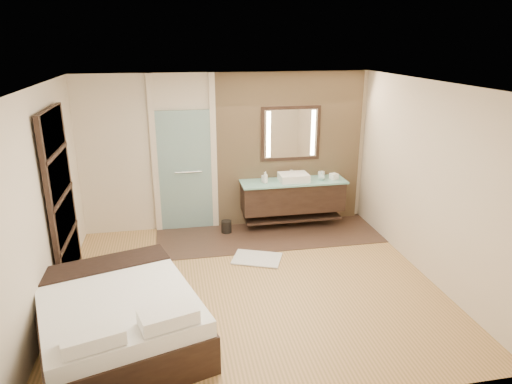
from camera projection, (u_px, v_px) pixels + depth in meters
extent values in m
plane|color=olive|center=(251.00, 286.00, 6.26)|extent=(5.00, 5.00, 0.00)
cube|color=#3B2820|center=(269.00, 235.00, 7.86)|extent=(3.80, 1.30, 0.01)
cube|color=tan|center=(290.00, 150.00, 8.08)|extent=(2.60, 0.08, 2.70)
cube|color=black|center=(293.00, 196.00, 8.06)|extent=(1.80, 0.50, 0.50)
cube|color=black|center=(292.00, 217.00, 8.19)|extent=(1.71, 0.45, 0.04)
cube|color=#99EADD|center=(293.00, 182.00, 7.95)|extent=(1.85, 0.55, 0.03)
cube|color=white|center=(294.00, 177.00, 7.93)|extent=(0.50, 0.38, 0.13)
cylinder|color=silver|center=(291.00, 173.00, 8.10)|extent=(0.03, 0.03, 0.18)
cylinder|color=silver|center=(291.00, 169.00, 8.04)|extent=(0.02, 0.10, 0.02)
cube|color=black|center=(291.00, 134.00, 7.94)|extent=(1.06, 0.03, 0.96)
cube|color=white|center=(291.00, 134.00, 7.93)|extent=(0.94, 0.01, 0.84)
cube|color=#FFF0BF|center=(269.00, 135.00, 7.85)|extent=(0.07, 0.01, 0.80)
cube|color=#FFF0BF|center=(313.00, 133.00, 7.99)|extent=(0.07, 0.01, 0.80)
cube|color=#BAEBEA|center=(185.00, 171.00, 7.84)|extent=(0.90, 0.05, 2.10)
cylinder|color=silver|center=(188.00, 172.00, 7.80)|extent=(0.45, 0.03, 0.03)
cube|color=beige|center=(154.00, 156.00, 7.66)|extent=(0.10, 0.08, 2.70)
cube|color=beige|center=(214.00, 153.00, 7.84)|extent=(0.10, 0.08, 2.70)
cube|color=black|center=(61.00, 200.00, 6.00)|extent=(0.06, 1.20, 2.40)
cube|color=#EFE8C9|center=(71.00, 257.00, 6.27)|extent=(0.02, 1.06, 0.52)
cube|color=#EFE8C9|center=(65.00, 217.00, 6.09)|extent=(0.02, 1.06, 0.52)
cube|color=#EFE8C9|center=(59.00, 175.00, 5.90)|extent=(0.02, 1.06, 0.52)
cube|color=#EFE8C9|center=(53.00, 130.00, 5.71)|extent=(0.02, 1.06, 0.52)
cube|color=black|center=(119.00, 325.00, 5.03)|extent=(2.09, 2.36, 0.44)
cube|color=white|center=(116.00, 301.00, 4.93)|extent=(2.03, 2.30, 0.18)
cube|color=black|center=(103.00, 265.00, 5.53)|extent=(1.60, 0.87, 0.04)
cube|color=white|center=(93.00, 337.00, 4.06)|extent=(0.61, 0.44, 0.14)
cube|color=white|center=(168.00, 317.00, 4.36)|extent=(0.61, 0.44, 0.14)
cube|color=silver|center=(257.00, 258.00, 6.99)|extent=(0.86, 0.73, 0.02)
cylinder|color=black|center=(226.00, 227.00, 7.93)|extent=(0.21, 0.21, 0.22)
cube|color=white|center=(334.00, 176.00, 8.03)|extent=(0.15, 0.15, 0.10)
imported|color=white|center=(266.00, 177.00, 7.79)|extent=(0.09, 0.09, 0.21)
imported|color=#B2B2B2|center=(265.00, 177.00, 7.84)|extent=(0.10, 0.10, 0.18)
imported|color=#A1CBCA|center=(321.00, 176.00, 7.97)|extent=(0.12, 0.12, 0.15)
imported|color=white|center=(321.00, 174.00, 8.17)|extent=(0.14, 0.14, 0.10)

